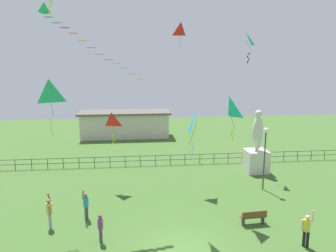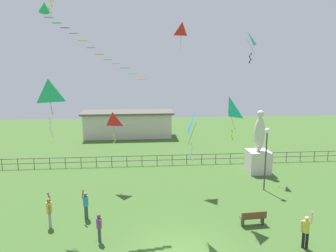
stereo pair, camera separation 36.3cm
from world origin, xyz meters
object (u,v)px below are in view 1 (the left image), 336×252
object	(u,v)px
person_1	(86,204)
kite_1	(181,30)
park_bench	(254,217)
streamer_kite	(53,14)
statue_monument	(256,153)
lamppost	(265,145)
kite_3	(245,40)
kite_5	(229,110)
person_0	(307,228)
person_2	(49,211)
kite_0	(197,123)
person_3	(100,227)
kite_4	(49,93)
kite_7	(112,121)

from	to	relation	value
person_1	kite_1	size ratio (longest dim) A/B	0.98
park_bench	streamer_kite	distance (m)	15.98
statue_monument	streamer_kite	xyz separation A→B (m)	(-14.58, -6.51, 10.17)
statue_monument	lamppost	distance (m)	4.35
kite_1	kite_3	world-z (taller)	kite_1
statue_monument	kite_5	bearing A→B (deg)	-122.24
person_0	streamer_kite	bearing A→B (deg)	158.96
person_2	kite_1	world-z (taller)	kite_1
kite_3	kite_0	bearing A→B (deg)	-120.89
park_bench	person_2	distance (m)	11.57
person_3	kite_0	world-z (taller)	kite_0
person_1	person_2	size ratio (longest dim) A/B	0.97
person_3	kite_4	world-z (taller)	kite_4
park_bench	lamppost	bearing A→B (deg)	62.53
statue_monument	park_bench	xyz separation A→B (m)	(-3.56, -8.91, -1.15)
statue_monument	person_0	distance (m)	11.59
kite_7	statue_monument	bearing A→B (deg)	11.18
kite_5	kite_7	size ratio (longest dim) A/B	1.07
person_3	kite_0	size ratio (longest dim) A/B	0.54
person_3	statue_monument	bearing A→B (deg)	39.32
person_3	kite_7	xyz separation A→B (m)	(0.23, 7.57, 4.15)
person_2	streamer_kite	xyz separation A→B (m)	(0.51, 1.58, 10.76)
park_bench	person_1	xyz separation A→B (m)	(-9.64, 1.62, 0.52)
statue_monument	person_1	world-z (taller)	statue_monument
person_0	kite_3	distance (m)	15.79
person_3	kite_5	world-z (taller)	kite_5
statue_monument	streamer_kite	distance (m)	18.93
statue_monument	person_0	xyz separation A→B (m)	(-1.79, -11.44, -0.60)
person_3	lamppost	bearing A→B (deg)	28.42
kite_7	person_3	bearing A→B (deg)	-91.77
statue_monument	kite_7	bearing A→B (deg)	-168.82
park_bench	streamer_kite	bearing A→B (deg)	167.73
lamppost	person_2	size ratio (longest dim) A/B	2.30
person_2	kite_1	distance (m)	15.31
streamer_kite	park_bench	bearing A→B (deg)	-12.27
person_0	kite_1	size ratio (longest dim) A/B	1.01
statue_monument	kite_0	size ratio (longest dim) A/B	1.85
person_3	kite_5	size ratio (longest dim) A/B	0.60
statue_monument	kite_1	bearing A→B (deg)	-172.82
kite_1	kite_4	xyz separation A→B (m)	(-7.79, -7.99, -3.88)
statue_monument	person_1	size ratio (longest dim) A/B	2.73
person_0	streamer_kite	world-z (taller)	streamer_kite
statue_monument	person_2	world-z (taller)	statue_monument
statue_monument	kite_7	world-z (taller)	kite_7
statue_monument	kite_4	world-z (taller)	kite_4
person_3	streamer_kite	size ratio (longest dim) A/B	0.26
kite_3	kite_5	xyz separation A→B (m)	(-3.76, -8.59, -4.45)
lamppost	kite_0	bearing A→B (deg)	-140.09
lamppost	kite_4	size ratio (longest dim) A/B	1.59
person_3	person_2	bearing A→B (deg)	148.48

